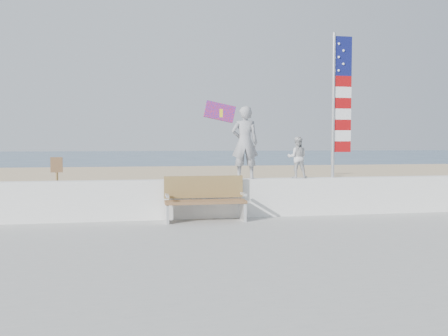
{
  "coord_description": "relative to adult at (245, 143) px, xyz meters",
  "views": [
    {
      "loc": [
        -1.74,
        -8.9,
        1.92
      ],
      "look_at": [
        0.2,
        1.8,
        1.35
      ],
      "focal_mm": 38.0,
      "sensor_mm": 36.0,
      "label": 1
    }
  ],
  "objects": [
    {
      "name": "boardwalk",
      "position": [
        -0.73,
        -6.0,
        -1.8
      ],
      "size": [
        50.0,
        12.4,
        0.1
      ],
      "primitive_type": "cube",
      "color": "#A6A5A0",
      "rests_on": "sand"
    },
    {
      "name": "sign",
      "position": [
        -4.68,
        2.67,
        -0.99
      ],
      "size": [
        0.32,
        0.07,
        1.46
      ],
      "color": "olive",
      "rests_on": "sand"
    },
    {
      "name": "flag",
      "position": [
        2.33,
        -0.0,
        1.06
      ],
      "size": [
        0.5,
        0.08,
        3.5
      ],
      "color": "silver",
      "rests_on": "seawall"
    },
    {
      "name": "adult",
      "position": [
        0.0,
        0.0,
        0.0
      ],
      "size": [
        0.68,
        0.51,
        1.71
      ],
      "primitive_type": "imported",
      "rotation": [
        0.0,
        0.0,
        2.98
      ],
      "color": "gray",
      "rests_on": "seawall"
    },
    {
      "name": "child",
      "position": [
        1.3,
        0.0,
        -0.36
      ],
      "size": [
        0.56,
        0.48,
        1.0
      ],
      "primitive_type": "imported",
      "rotation": [
        0.0,
        0.0,
        2.9
      ],
      "color": "silver",
      "rests_on": "seawall"
    },
    {
      "name": "sand",
      "position": [
        -0.73,
        7.0,
        -1.89
      ],
      "size": [
        90.0,
        40.0,
        0.08
      ],
      "primitive_type": "cube",
      "color": "tan",
      "rests_on": "ground"
    },
    {
      "name": "seawall",
      "position": [
        -0.73,
        0.0,
        -1.3
      ],
      "size": [
        30.0,
        0.35,
        0.9
      ],
      "primitive_type": "cube",
      "color": "white",
      "rests_on": "boardwalk"
    },
    {
      "name": "parafoil_kite",
      "position": [
        -0.01,
        3.3,
        0.93
      ],
      "size": [
        0.99,
        0.31,
        0.67
      ],
      "color": "red",
      "rests_on": "ground"
    },
    {
      "name": "ground",
      "position": [
        -0.73,
        -2.0,
        -1.93
      ],
      "size": [
        220.0,
        220.0,
        0.0
      ],
      "primitive_type": "plane",
      "color": "#334B66",
      "rests_on": "ground"
    },
    {
      "name": "bench",
      "position": [
        -1.02,
        -0.45,
        -1.25
      ],
      "size": [
        1.8,
        0.57,
        1.0
      ],
      "color": "olive",
      "rests_on": "boardwalk"
    }
  ]
}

